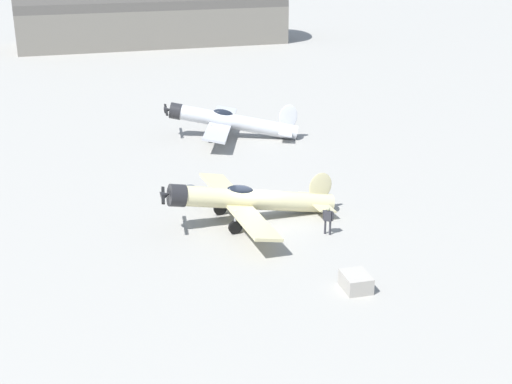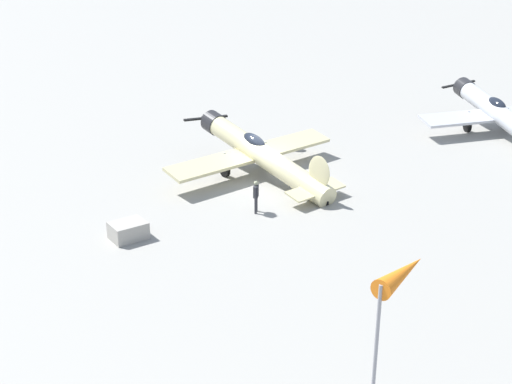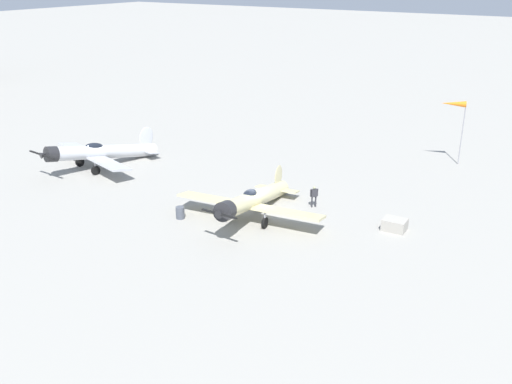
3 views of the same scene
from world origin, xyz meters
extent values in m
plane|color=gray|center=(0.00, 0.00, 0.00)|extent=(400.00, 400.00, 0.00)
cylinder|color=beige|center=(0.00, 0.00, 1.31)|extent=(2.50, 10.09, 2.99)
cylinder|color=#232326|center=(-0.62, 4.74, 2.20)|extent=(1.43, 1.28, 1.44)
cone|color=#232326|center=(-0.71, 5.38, 2.32)|extent=(0.62, 0.70, 0.63)
cube|color=black|center=(-0.73, 5.53, 2.32)|extent=(2.87, 0.42, 0.24)
ellipsoid|color=black|center=(-0.13, 0.99, 2.01)|extent=(0.99, 1.88, 0.98)
cube|color=#C6BC89|center=(-0.16, 1.19, 1.21)|extent=(11.06, 3.04, 0.47)
ellipsoid|color=beige|center=(0.54, -4.15, 1.65)|extent=(0.35, 1.79, 1.98)
cube|color=#C6BC89|center=(0.52, -3.95, 0.63)|extent=(3.51, 1.53, 0.30)
cylinder|color=#999BA0|center=(-1.72, 1.58, 0.92)|extent=(0.14, 0.14, 1.04)
cylinder|color=black|center=(-1.72, 1.58, 0.40)|extent=(0.30, 0.82, 0.80)
cylinder|color=#999BA0|center=(1.26, 1.97, 0.92)|extent=(0.14, 0.14, 1.04)
cylinder|color=black|center=(1.26, 1.97, 0.40)|extent=(0.30, 0.82, 0.80)
cylinder|color=black|center=(0.62, -4.74, 0.14)|extent=(0.14, 0.29, 0.28)
cylinder|color=#B7BABF|center=(17.40, -2.01, 1.35)|extent=(3.96, 10.31, 2.94)
cylinder|color=#232326|center=(18.72, 2.76, 2.19)|extent=(1.58, 1.43, 1.46)
cone|color=#232326|center=(18.89, 3.39, 2.30)|extent=(0.70, 0.76, 0.64)
cube|color=black|center=(18.93, 3.53, 2.30)|extent=(3.16, 0.32, 0.25)
ellipsoid|color=black|center=(17.67, -1.02, 2.05)|extent=(1.21, 1.93, 0.95)
cube|color=#ADAFB5|center=(17.73, -0.82, 1.22)|extent=(10.56, 4.53, 0.48)
ellipsoid|color=#B7BABF|center=(16.24, -6.18, 1.87)|extent=(0.60, 1.78, 2.24)
cube|color=#ADAFB5|center=(16.29, -5.99, 0.71)|extent=(3.57, 1.97, 0.28)
cylinder|color=#999BA0|center=(16.43, 0.18, 0.92)|extent=(0.14, 0.14, 1.05)
cylinder|color=black|center=(16.43, 0.18, 0.40)|extent=(0.41, 0.82, 0.80)
cylinder|color=#999BA0|center=(19.35, -0.63, 0.92)|extent=(0.14, 0.14, 1.05)
cylinder|color=black|center=(19.35, -0.63, 0.40)|extent=(0.41, 0.82, 0.80)
cylinder|color=black|center=(16.07, -6.77, 0.14)|extent=(0.17, 0.30, 0.28)
cylinder|color=#2D2D33|center=(-2.80, -3.46, 0.42)|extent=(0.12, 0.12, 0.84)
cylinder|color=#2D2D33|center=(-2.99, -3.69, 0.42)|extent=(0.12, 0.12, 0.84)
cube|color=#2D2D33|center=(-2.89, -3.57, 1.14)|extent=(0.47, 0.50, 0.60)
sphere|color=#969974|center=(-2.89, -3.57, 1.57)|extent=(0.22, 0.22, 0.22)
cylinder|color=#2D2D33|center=(-2.72, -3.35, 1.16)|extent=(0.09, 0.09, 0.56)
cylinder|color=#2D2D33|center=(-3.07, -3.79, 1.16)|extent=(0.09, 0.09, 0.56)
cube|color=#9E998E|center=(-9.42, -2.95, 0.40)|extent=(1.64, 1.32, 0.81)
cylinder|color=#474C56|center=(4.29, 3.44, 0.44)|extent=(0.62, 0.62, 0.89)
torus|color=#474C56|center=(4.29, 3.44, 0.62)|extent=(0.66, 0.66, 0.04)
torus|color=#474C56|center=(4.29, 3.44, 0.27)|extent=(0.66, 0.66, 0.04)
cube|color=slate|center=(68.50, 0.95, 2.67)|extent=(15.71, 39.09, 5.33)
cylinder|color=#524E49|center=(68.50, 0.95, 5.33)|extent=(15.71, 39.09, 12.48)
camera|label=1|loc=(-38.32, 8.22, 16.72)|focal=49.71mm
camera|label=2|loc=(-19.84, -30.39, 14.08)|focal=48.77mm
camera|label=3|loc=(-20.37, 32.15, 16.88)|focal=39.90mm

